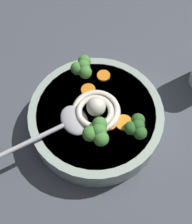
# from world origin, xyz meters

# --- Properties ---
(table_slab) EXTENTS (1.24, 1.24, 0.03)m
(table_slab) POSITION_xyz_m (0.00, 0.00, 0.01)
(table_slab) COLOR #474C56
(table_slab) RESTS_ON ground
(soup_bowl) EXTENTS (0.24, 0.24, 0.05)m
(soup_bowl) POSITION_xyz_m (0.01, 0.02, 0.05)
(soup_bowl) COLOR #9EB2A3
(soup_bowl) RESTS_ON table_slab
(noodle_pile) EXTENTS (0.09, 0.09, 0.04)m
(noodle_pile) POSITION_xyz_m (0.01, 0.02, 0.09)
(noodle_pile) COLOR silver
(noodle_pile) RESTS_ON soup_bowl
(soup_spoon) EXTENTS (0.07, 0.18, 0.02)m
(soup_spoon) POSITION_xyz_m (0.02, -0.03, 0.09)
(soup_spoon) COLOR #B7B7BC
(soup_spoon) RESTS_ON soup_bowl
(broccoli_floret_beside_noodles) EXTENTS (0.05, 0.04, 0.04)m
(broccoli_floret_beside_noodles) POSITION_xyz_m (0.06, 0.01, 0.10)
(broccoli_floret_beside_noodles) COLOR #7A9E60
(broccoli_floret_beside_noodles) RESTS_ON soup_bowl
(broccoli_floret_rear) EXTENTS (0.04, 0.04, 0.04)m
(broccoli_floret_rear) POSITION_xyz_m (0.06, 0.08, 0.10)
(broccoli_floret_rear) COLOR #7A9E60
(broccoli_floret_rear) RESTS_ON soup_bowl
(broccoli_floret_near_spoon) EXTENTS (0.05, 0.04, 0.04)m
(broccoli_floret_near_spoon) POSITION_xyz_m (-0.08, 0.02, 0.10)
(broccoli_floret_near_spoon) COLOR #7A9E60
(broccoli_floret_near_spoon) RESTS_ON soup_bowl
(carrot_slice_right) EXTENTS (0.03, 0.03, 0.01)m
(carrot_slice_right) POSITION_xyz_m (-0.04, 0.02, 0.08)
(carrot_slice_right) COLOR orange
(carrot_slice_right) RESTS_ON soup_bowl
(carrot_slice_far) EXTENTS (0.02, 0.02, 0.00)m
(carrot_slice_far) POSITION_xyz_m (-0.06, 0.06, 0.08)
(carrot_slice_far) COLOR orange
(carrot_slice_far) RESTS_ON soup_bowl
(carrot_slice_left) EXTENTS (0.02, 0.02, 0.01)m
(carrot_slice_left) POSITION_xyz_m (0.04, 0.04, 0.08)
(carrot_slice_left) COLOR orange
(carrot_slice_left) RESTS_ON soup_bowl
(carrot_slice_center) EXTENTS (0.03, 0.03, 0.00)m
(carrot_slice_center) POSITION_xyz_m (0.04, 0.06, 0.08)
(carrot_slice_center) COLOR orange
(carrot_slice_center) RESTS_ON soup_bowl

